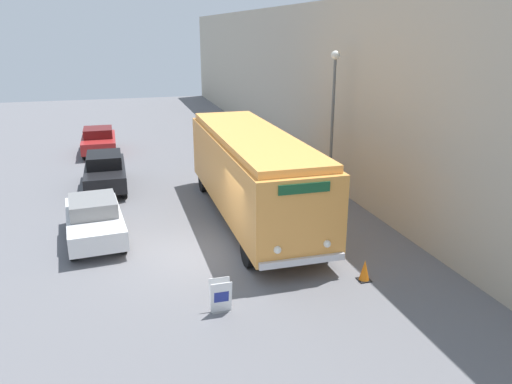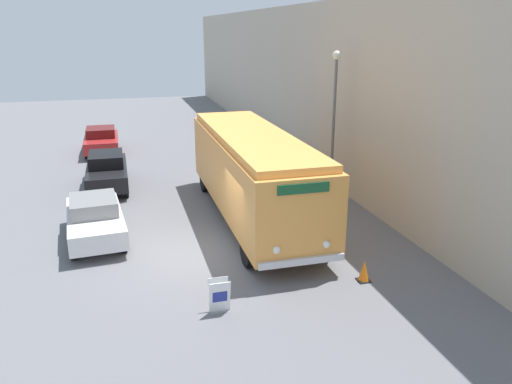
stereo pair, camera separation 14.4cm
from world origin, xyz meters
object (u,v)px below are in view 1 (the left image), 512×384
vintage_bus (252,171)px  traffic_cone (365,271)px  parked_car_far (99,140)px  parked_car_mid (105,171)px  streetlamp (333,104)px  parked_car_near (94,219)px  sign_board (221,296)px

vintage_bus → traffic_cone: (1.77, -5.69, -1.58)m
traffic_cone → parked_car_far: bearing=112.3°
parked_car_mid → parked_car_far: size_ratio=1.11×
vintage_bus → streetlamp: bearing=22.3°
vintage_bus → parked_car_near: size_ratio=2.50×
vintage_bus → parked_car_mid: vintage_bus is taller
vintage_bus → parked_car_near: (-5.72, -0.49, -1.14)m
parked_car_mid → traffic_cone: bearing=-57.8°
parked_car_far → traffic_cone: size_ratio=6.39×
sign_board → streetlamp: (6.44, 7.78, 3.55)m
sign_board → parked_car_far: size_ratio=0.22×
streetlamp → parked_car_near: (-9.60, -2.09, -3.23)m
parked_car_near → traffic_cone: bearing=-39.4°
traffic_cone → parked_car_mid: bearing=122.5°
parked_car_near → sign_board: bearing=-65.6°
streetlamp → traffic_cone: bearing=-106.2°
parked_car_near → streetlamp: bearing=7.6°
parked_car_mid → parked_car_far: parked_car_mid is taller
vintage_bus → traffic_cone: vintage_bus is taller
vintage_bus → streetlamp: size_ratio=1.75×
sign_board → parked_car_mid: (-2.81, 11.71, 0.38)m
parked_car_near → parked_car_mid: bearing=82.0°
streetlamp → parked_car_mid: streetlamp is taller
streetlamp → parked_car_mid: (-9.25, 3.93, -3.17)m
vintage_bus → parked_car_mid: (-5.36, 5.52, -1.08)m
sign_board → parked_car_near: parked_car_near is taller
streetlamp → parked_car_far: (-9.63, 11.04, -3.23)m
streetlamp → vintage_bus: bearing=-157.7°
vintage_bus → traffic_cone: size_ratio=16.71×
parked_car_mid → sign_board: bearing=-76.8°
vintage_bus → sign_board: size_ratio=11.97×
vintage_bus → parked_car_far: vintage_bus is taller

